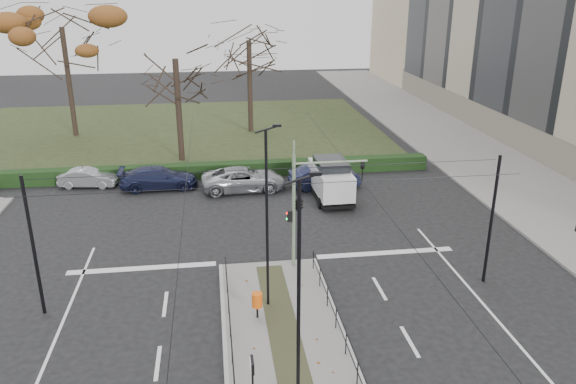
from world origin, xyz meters
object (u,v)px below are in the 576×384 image
at_px(parked_car_second, 88,178).
at_px(bare_tree_near, 176,67).
at_px(parked_car_third, 159,178).
at_px(bare_tree_center, 249,47).
at_px(info_panel, 252,371).
at_px(white_van, 331,178).
at_px(litter_bin, 257,300).
at_px(streetlamp_median_near, 299,299).
at_px(rust_tree, 62,27).
at_px(parked_car_fifth, 325,176).
at_px(parked_car_fourth, 244,179).
at_px(traffic_light, 301,202).
at_px(streetlamp_median_far, 267,218).

xyz_separation_m(parked_car_second, bare_tree_near, (5.97, 5.13, 6.51)).
bearing_deg(parked_car_third, bare_tree_center, -28.06).
bearing_deg(info_panel, bare_tree_near, 96.70).
bearing_deg(white_van, litter_bin, -113.67).
bearing_deg(info_panel, streetlamp_median_near, -3.38).
xyz_separation_m(white_van, rust_tree, (-19.30, 18.29, 8.07)).
distance_m(info_panel, parked_car_second, 24.63).
distance_m(streetlamp_median_near, parked_car_fifth, 21.51).
height_order(bare_tree_center, bare_tree_near, bare_tree_center).
relative_size(streetlamp_median_near, parked_car_fifth, 1.68).
bearing_deg(parked_car_third, litter_bin, -164.15).
bearing_deg(parked_car_fourth, litter_bin, 175.85).
relative_size(info_panel, rust_tree, 0.16).
distance_m(white_van, bare_tree_center, 19.11).
relative_size(rust_tree, parked_car_fifth, 2.61).
bearing_deg(streetlamp_median_near, parked_car_fourth, 91.07).
height_order(parked_car_fourth, parked_car_fifth, parked_car_fifth).
relative_size(parked_car_second, rust_tree, 0.31).
relative_size(streetlamp_median_near, bare_tree_center, 0.73).
distance_m(parked_car_third, bare_tree_near, 8.95).
relative_size(traffic_light, parked_car_third, 1.08).
height_order(white_van, parked_car_fifth, white_van).
height_order(litter_bin, parked_car_second, parked_car_second).
bearing_deg(bare_tree_near, info_panel, -83.30).
relative_size(parked_car_fourth, white_van, 1.12).
bearing_deg(streetlamp_median_near, bare_tree_center, 88.06).
relative_size(litter_bin, streetlamp_median_far, 0.14).
height_order(streetlamp_median_near, rust_tree, rust_tree).
bearing_deg(litter_bin, white_van, 66.33).
bearing_deg(parked_car_fourth, streetlamp_median_far, 177.91).
relative_size(traffic_light, litter_bin, 5.00).
height_order(parked_car_fourth, rust_tree, rust_tree).
xyz_separation_m(traffic_light, parked_car_fifth, (3.40, 11.00, -2.57)).
bearing_deg(parked_car_fifth, rust_tree, 44.39).
bearing_deg(bare_tree_near, parked_car_second, -139.37).
bearing_deg(parked_car_second, rust_tree, 21.32).
relative_size(litter_bin, bare_tree_center, 0.10).
height_order(info_panel, parked_car_fifth, info_panel).
bearing_deg(parked_car_second, litter_bin, -144.17).
distance_m(litter_bin, bare_tree_center, 31.59).
xyz_separation_m(info_panel, streetlamp_median_near, (1.42, -0.08, 2.47)).
height_order(streetlamp_median_far, bare_tree_center, bare_tree_center).
bearing_deg(parked_car_fifth, parked_car_third, 77.89).
bearing_deg(parked_car_second, white_van, -99.13).
bearing_deg(info_panel, white_van, 71.00).
xyz_separation_m(streetlamp_median_far, parked_car_third, (-5.67, 15.55, -3.32)).
relative_size(streetlamp_median_far, parked_car_third, 1.52).
xyz_separation_m(litter_bin, white_van, (5.76, 13.14, 0.39)).
bearing_deg(litter_bin, streetlamp_median_near, -81.21).
height_order(white_van, bare_tree_near, bare_tree_near).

